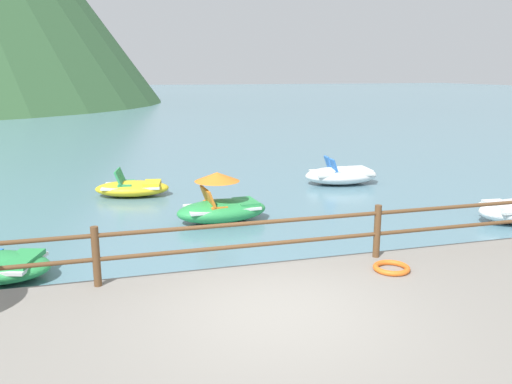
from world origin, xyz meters
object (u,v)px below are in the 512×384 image
at_px(pedal_boat_0, 222,205).
at_px(pedal_boat_3, 133,188).
at_px(life_ring, 391,268).
at_px(pedal_boat_1, 341,175).

distance_m(pedal_boat_0, pedal_boat_3, 3.95).
xyz_separation_m(life_ring, pedal_boat_0, (-1.81, 4.98, -0.03)).
height_order(life_ring, pedal_boat_3, pedal_boat_3).
bearing_deg(pedal_boat_3, pedal_boat_1, -0.91).
relative_size(life_ring, pedal_boat_1, 0.24).
bearing_deg(pedal_boat_3, life_ring, -65.77).
xyz_separation_m(pedal_boat_1, pedal_boat_3, (-6.72, 0.11, -0.05)).
distance_m(pedal_boat_0, pedal_boat_1, 5.79).
relative_size(pedal_boat_0, pedal_boat_3, 1.00).
bearing_deg(life_ring, pedal_boat_0, 109.97).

